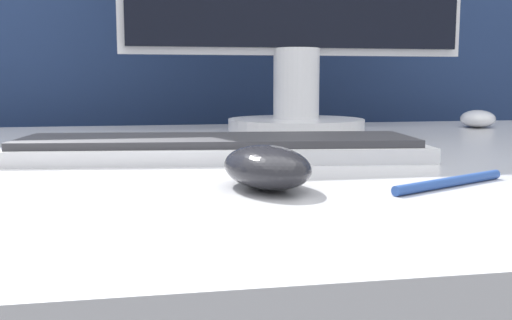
% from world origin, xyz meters
% --- Properties ---
extents(partition_panel, '(5.00, 0.03, 1.43)m').
position_xyz_m(partition_panel, '(0.00, 0.60, 0.71)').
color(partition_panel, navy).
rests_on(partition_panel, ground_plane).
extents(computer_mouse_near, '(0.08, 0.11, 0.03)m').
position_xyz_m(computer_mouse_near, '(-0.00, -0.24, 0.76)').
color(computer_mouse_near, '#232328').
rests_on(computer_mouse_near, desk).
extents(keyboard, '(0.46, 0.19, 0.02)m').
position_xyz_m(keyboard, '(-0.01, -0.04, 0.76)').
color(keyboard, white).
rests_on(keyboard, desk).
extents(computer_mouse_far, '(0.10, 0.11, 0.03)m').
position_xyz_m(computer_mouse_far, '(0.50, 0.30, 0.76)').
color(computer_mouse_far, white).
rests_on(computer_mouse_far, desk).
extents(pen, '(0.12, 0.07, 0.01)m').
position_xyz_m(pen, '(0.15, -0.26, 0.75)').
color(pen, '#284C9E').
rests_on(pen, desk).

